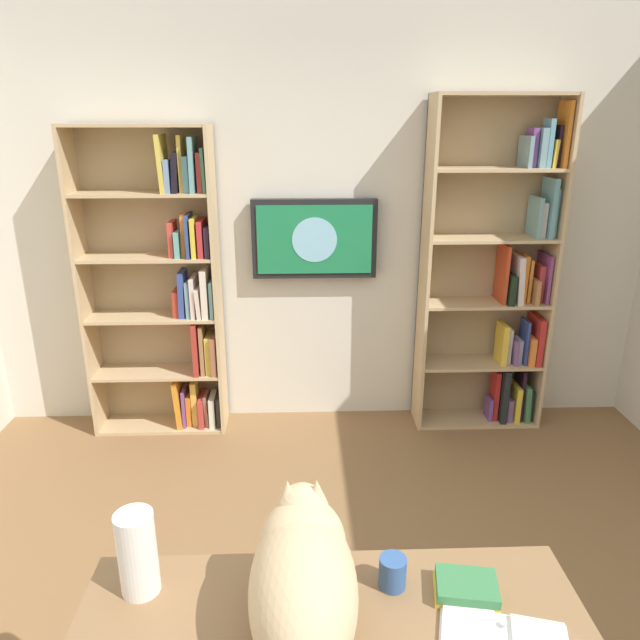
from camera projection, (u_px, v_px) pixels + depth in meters
wall_back at (319, 228)px, 3.90m from camera, size 4.52×0.06×2.70m
bookshelf_left at (500, 281)px, 3.89m from camera, size 0.85×0.28×2.18m
bookshelf_right at (170, 290)px, 3.83m from camera, size 0.87×0.28×2.01m
wall_mounted_tv at (314, 239)px, 3.84m from camera, size 0.81×0.07×0.52m
cat at (303, 572)px, 1.54m from camera, size 0.28×0.69×0.35m
paper_towel_roll at (137, 553)px, 1.66m from camera, size 0.11×0.11×0.26m
coffee_mug at (392, 572)px, 1.70m from camera, size 0.08×0.08×0.10m
desk_book_stack at (466, 588)px, 1.68m from camera, size 0.20×0.16×0.05m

